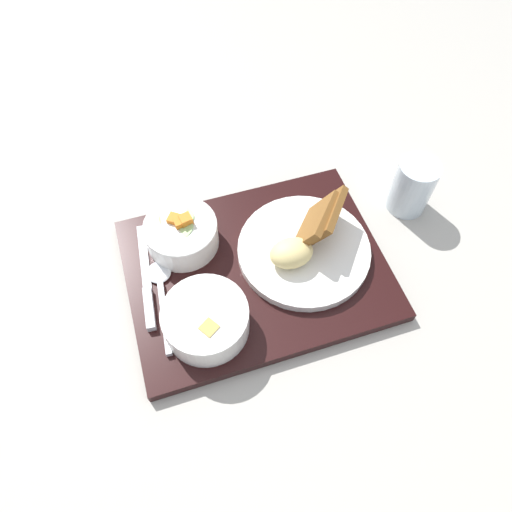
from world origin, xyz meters
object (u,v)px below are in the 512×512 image
Objects in this scene: bowl_soup at (206,319)px; spoon at (161,291)px; bowl_salad at (182,232)px; glass_water at (411,189)px; plate_main at (304,245)px; knife at (148,292)px.

bowl_soup is 0.10m from spoon.
spoon is (-0.06, 0.07, -0.02)m from bowl_soup.
glass_water is (0.39, -0.00, -0.00)m from bowl_salad.
plate_main is 1.33× the size of spoon.
bowl_salad is 0.11m from knife.
bowl_salad is 0.55× the size of plate_main.
bowl_salad is 0.10m from spoon.
glass_water reaches higher than spoon.
glass_water reaches higher than knife.
plate_main is 0.25m from knife.
knife is 0.47m from glass_water.
plate_main is at bearing 28.01° from bowl_soup.
glass_water is at bearing 22.05° from bowl_soup.
bowl_salad is 0.73× the size of spoon.
plate_main reaches higher than knife.
plate_main is (0.19, -0.06, -0.01)m from bowl_salad.
bowl_salad reaches higher than bowl_soup.
plate_main reaches higher than spoon.
spoon is at bearing -119.90° from bowl_salad.
bowl_soup is 1.26× the size of glass_water.
knife reaches higher than spoon.
plate_main is (0.18, 0.09, -0.01)m from bowl_soup.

